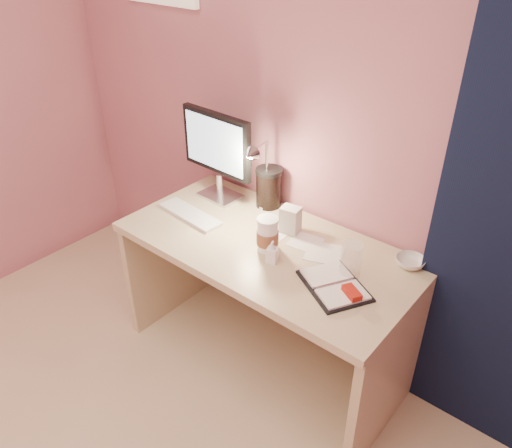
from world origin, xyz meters
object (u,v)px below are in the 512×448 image
Objects in this scene: keyboard at (190,214)px; dark_jar at (269,189)px; coffee_cup at (268,235)px; desk at (276,275)px; desk_lamp at (252,170)px; planner at (336,286)px; bowl at (410,262)px; lotion_bottle at (272,252)px; product_box at (290,220)px; monitor at (218,148)px; clear_cup at (351,260)px.

dark_jar is (0.24, 0.34, 0.09)m from keyboard.
keyboard is 0.49m from coffee_cup.
desk is 0.53m from desk_lamp.
coffee_cup reaches higher than planner.
planner is at bearing -5.89° from coffee_cup.
bowl is (0.55, 0.29, -0.06)m from coffee_cup.
keyboard is at bearing -125.09° from dark_jar.
lotion_bottle reaches higher than planner.
desk is 0.30m from product_box.
bowl reaches higher than desk.
monitor is 1.25× the size of keyboard.
planner is 0.13m from clear_cup.
desk_lamp reaches higher than coffee_cup.
coffee_cup is at bearing -156.39° from planner.
monitor is 0.68m from lotion_bottle.
monitor is 0.59m from coffee_cup.
monitor is at bearing -176.09° from bowl.
clear_cup is 0.68m from dark_jar.
product_box reaches higher than planner.
dark_jar is (-0.63, 0.25, 0.02)m from clear_cup.
clear_cup is at bearing -7.61° from monitor.
monitor is 0.24m from desk_lamp.
clear_cup reaches higher than product_box.
monitor is at bearing -159.32° from dark_jar.
coffee_cup is at bearing -169.71° from clear_cup.
planner is 0.31m from lotion_bottle.
planner is 0.37m from bowl.
bowl reaches higher than keyboard.
keyboard is at bearing -151.88° from planner.
coffee_cup reaches higher than lotion_bottle.
clear_cup is (0.89, -0.15, -0.20)m from monitor.
keyboard is at bearing -166.92° from product_box.
keyboard is 0.52m from product_box.
keyboard is at bearing -164.54° from desk.
bowl is at bearing 93.04° from planner.
keyboard is at bearing -83.28° from monitor.
lotion_bottle is at bearing -156.64° from clear_cup.
bowl is (1.05, 0.07, -0.26)m from monitor.
monitor is 1.09m from bowl.
clear_cup is 0.40× the size of desk_lamp.
clear_cup is (0.38, 0.07, 0.00)m from coffee_cup.
coffee_cup is at bearing 140.49° from lotion_bottle.
monitor is 2.92× the size of coffee_cup.
monitor is 0.54m from product_box.
bowl is 0.68× the size of dark_jar.
planner is 0.46m from product_box.
clear_cup is 0.83× the size of dark_jar.
lotion_bottle reaches higher than keyboard.
desk_lamp is (-0.25, 0.02, 0.18)m from product_box.
clear_cup is 0.41m from product_box.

